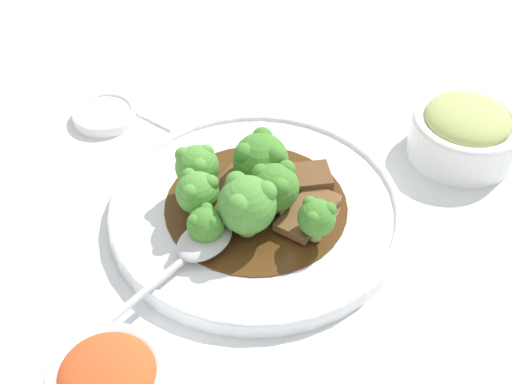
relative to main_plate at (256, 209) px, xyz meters
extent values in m
plane|color=silver|center=(0.00, 0.00, -0.01)|extent=(4.00, 4.00, 0.00)
cylinder|color=white|center=(0.00, 0.00, 0.00)|extent=(0.29, 0.29, 0.01)
torus|color=white|center=(0.00, 0.00, 0.00)|extent=(0.29, 0.29, 0.01)
cylinder|color=#4C2D14|center=(0.00, 0.00, 0.00)|extent=(0.18, 0.18, 0.00)
cube|color=brown|center=(0.01, -0.03, 0.02)|extent=(0.08, 0.04, 0.01)
cube|color=brown|center=(-0.04, 0.03, 0.02)|extent=(0.07, 0.08, 0.01)
cube|color=brown|center=(-0.01, 0.05, 0.01)|extent=(0.07, 0.04, 0.01)
cylinder|color=#8EB756|center=(0.04, 0.01, 0.02)|extent=(0.02, 0.02, 0.01)
sphere|color=#4C8E38|center=(0.04, 0.01, 0.04)|extent=(0.05, 0.05, 0.05)
sphere|color=#4C8E38|center=(0.05, 0.01, 0.06)|extent=(0.02, 0.02, 0.02)
sphere|color=#4C8E38|center=(0.03, 0.02, 0.06)|extent=(0.02, 0.02, 0.02)
sphere|color=#4C8E38|center=(0.03, -0.01, 0.06)|extent=(0.02, 0.02, 0.02)
cylinder|color=#8EB756|center=(0.00, 0.02, 0.01)|extent=(0.02, 0.02, 0.01)
sphere|color=#427F2D|center=(0.00, 0.02, 0.04)|extent=(0.05, 0.05, 0.05)
sphere|color=#427F2D|center=(0.01, 0.03, 0.05)|extent=(0.02, 0.02, 0.02)
sphere|color=#427F2D|center=(-0.02, 0.02, 0.05)|extent=(0.02, 0.02, 0.02)
sphere|color=#427F2D|center=(0.00, 0.01, 0.05)|extent=(0.02, 0.02, 0.02)
cylinder|color=#8EB756|center=(-0.03, -0.01, 0.01)|extent=(0.02, 0.02, 0.01)
sphere|color=#427F2D|center=(-0.03, -0.01, 0.04)|extent=(0.06, 0.06, 0.06)
sphere|color=#427F2D|center=(-0.02, 0.01, 0.06)|extent=(0.02, 0.02, 0.02)
sphere|color=#427F2D|center=(-0.04, -0.01, 0.06)|extent=(0.02, 0.02, 0.02)
sphere|color=#427F2D|center=(-0.01, -0.02, 0.06)|extent=(0.02, 0.02, 0.02)
cylinder|color=#7FA84C|center=(0.02, 0.07, 0.02)|extent=(0.01, 0.01, 0.01)
sphere|color=#427F2D|center=(0.02, 0.07, 0.04)|extent=(0.04, 0.04, 0.04)
sphere|color=#427F2D|center=(0.01, 0.08, 0.05)|extent=(0.01, 0.01, 0.01)
sphere|color=#427F2D|center=(0.01, 0.06, 0.05)|extent=(0.01, 0.01, 0.01)
sphere|color=#427F2D|center=(0.03, 0.07, 0.05)|extent=(0.01, 0.01, 0.01)
cylinder|color=#7FA84C|center=(0.01, -0.06, 0.02)|extent=(0.01, 0.01, 0.02)
sphere|color=#4C8E38|center=(0.01, -0.06, 0.04)|extent=(0.04, 0.04, 0.04)
sphere|color=#4C8E38|center=(0.00, -0.05, 0.05)|extent=(0.02, 0.02, 0.02)
sphere|color=#4C8E38|center=(0.01, -0.07, 0.05)|extent=(0.02, 0.02, 0.02)
sphere|color=#4C8E38|center=(0.02, -0.05, 0.05)|extent=(0.02, 0.02, 0.02)
cylinder|color=#7FA84C|center=(0.06, -0.02, 0.01)|extent=(0.01, 0.01, 0.01)
sphere|color=#427F2D|center=(0.06, -0.02, 0.03)|extent=(0.03, 0.03, 0.03)
sphere|color=#427F2D|center=(0.05, -0.02, 0.04)|extent=(0.01, 0.01, 0.01)
sphere|color=#427F2D|center=(0.07, -0.03, 0.04)|extent=(0.01, 0.01, 0.01)
sphere|color=#427F2D|center=(0.07, -0.01, 0.04)|extent=(0.01, 0.01, 0.01)
cylinder|color=#7FA84C|center=(0.04, -0.04, 0.02)|extent=(0.01, 0.01, 0.02)
sphere|color=#4C8E38|center=(0.04, -0.04, 0.04)|extent=(0.04, 0.04, 0.04)
sphere|color=#4C8E38|center=(0.03, -0.05, 0.05)|extent=(0.02, 0.02, 0.02)
sphere|color=#4C8E38|center=(0.05, -0.04, 0.05)|extent=(0.02, 0.02, 0.02)
sphere|color=#4C8E38|center=(0.03, -0.03, 0.05)|extent=(0.02, 0.02, 0.02)
ellipsoid|color=#B7B7BC|center=(0.07, -0.02, 0.02)|extent=(0.07, 0.06, 0.01)
cylinder|color=#B7B7BC|center=(0.17, -0.05, 0.01)|extent=(0.14, 0.04, 0.01)
torus|color=white|center=(0.23, -0.01, 0.03)|extent=(0.10, 0.10, 0.01)
ellipsoid|color=#D14C23|center=(0.23, -0.01, 0.03)|extent=(0.07, 0.07, 0.03)
cylinder|color=white|center=(-0.18, 0.16, -0.01)|extent=(0.06, 0.06, 0.01)
cylinder|color=white|center=(-0.18, 0.16, 0.01)|extent=(0.12, 0.12, 0.04)
torus|color=white|center=(-0.18, 0.16, 0.03)|extent=(0.12, 0.12, 0.01)
ellipsoid|color=#A3B266|center=(-0.18, 0.16, 0.04)|extent=(0.09, 0.09, 0.03)
cylinder|color=white|center=(-0.07, -0.23, -0.01)|extent=(0.07, 0.07, 0.01)
torus|color=white|center=(-0.07, -0.23, 0.00)|extent=(0.07, 0.07, 0.01)
cube|color=white|center=(-0.15, -0.17, -0.01)|extent=(0.15, 0.11, 0.01)
camera|label=1|loc=(0.45, 0.21, 0.50)|focal=50.00mm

